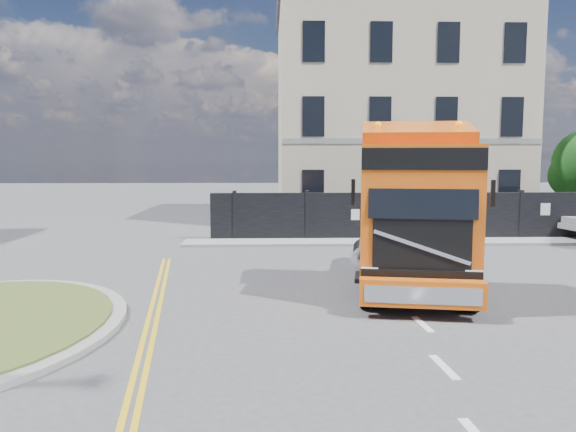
{
  "coord_description": "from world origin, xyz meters",
  "views": [
    {
      "loc": [
        -0.52,
        -14.16,
        3.51
      ],
      "look_at": [
        -0.01,
        1.84,
        1.8
      ],
      "focal_mm": 35.0,
      "sensor_mm": 36.0,
      "label": 1
    }
  ],
  "objects": [
    {
      "name": "ground",
      "position": [
        0.0,
        0.0,
        0.0
      ],
      "size": [
        120.0,
        120.0,
        0.0
      ],
      "primitive_type": "plane",
      "color": "#424244",
      "rests_on": "ground"
    },
    {
      "name": "hoarding_fence",
      "position": [
        6.55,
        9.0,
        1.0
      ],
      "size": [
        18.8,
        0.25,
        2.0
      ],
      "color": "black",
      "rests_on": "ground"
    },
    {
      "name": "georgian_building",
      "position": [
        6.0,
        16.5,
        5.77
      ],
      "size": [
        12.3,
        10.3,
        12.8
      ],
      "color": "beige",
      "rests_on": "ground"
    },
    {
      "name": "pavement_far",
      "position": [
        6.0,
        8.1,
        0.06
      ],
      "size": [
        20.0,
        1.6,
        0.12
      ],
      "primitive_type": "cube",
      "color": "gray",
      "rests_on": "ground"
    },
    {
      "name": "truck",
      "position": [
        3.14,
        -0.15,
        1.9
      ],
      "size": [
        3.82,
        7.44,
        4.25
      ],
      "rotation": [
        0.0,
        0.0,
        -0.17
      ],
      "color": "black",
      "rests_on": "ground"
    }
  ]
}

